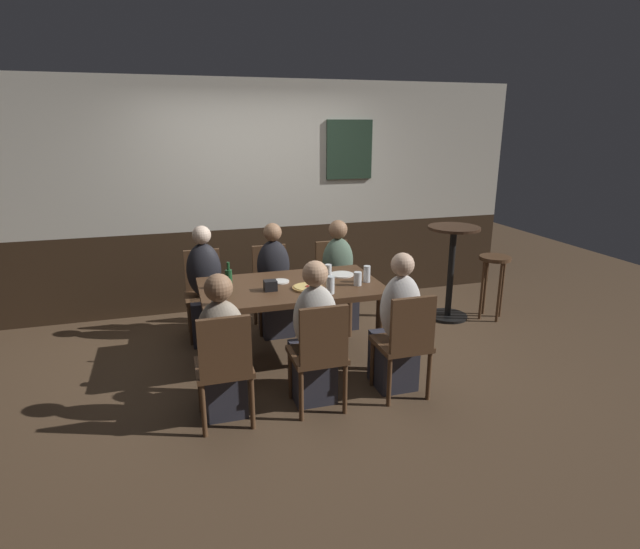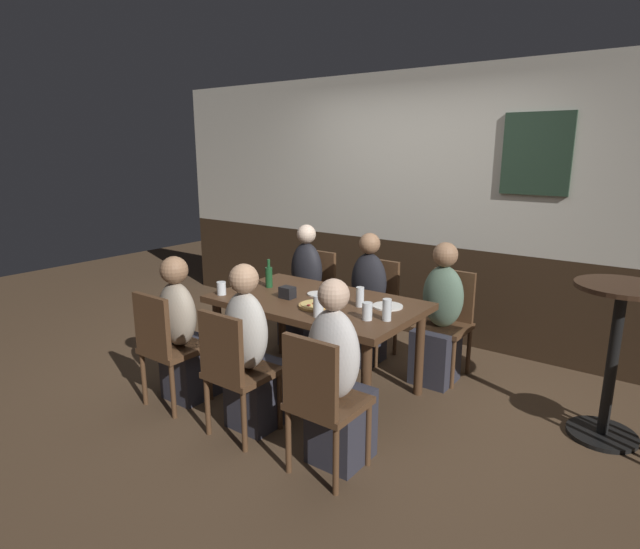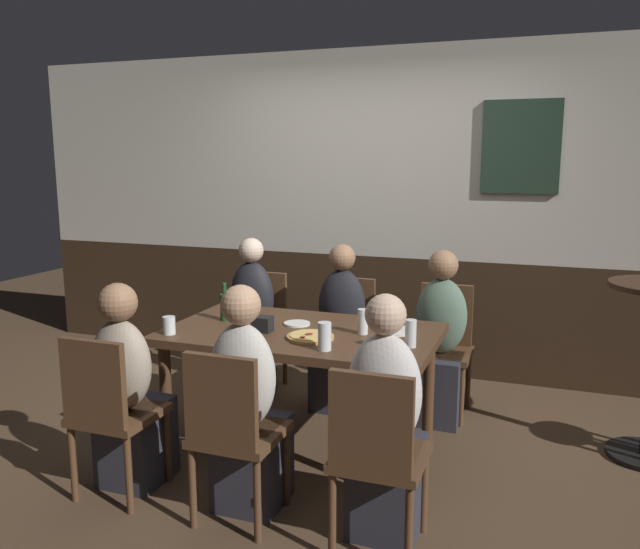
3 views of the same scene
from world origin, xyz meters
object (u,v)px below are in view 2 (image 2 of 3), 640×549
at_px(person_left_far, 304,295).
at_px(person_mid_far, 365,308).
at_px(pint_glass_pale, 318,308).
at_px(plate_white_small, 317,294).
at_px(pint_glass_amber, 387,311).
at_px(chair_left_far, 314,291).
at_px(beer_glass_tall, 360,298).
at_px(plate_white_large, 388,306).
at_px(beer_glass_half, 367,312).
at_px(dining_table, 317,310).
at_px(person_mid_near, 252,360).
at_px(person_right_far, 439,324).
at_px(chair_right_near, 321,398).
at_px(chair_left_near, 166,343).
at_px(condiment_caddy, 287,292).
at_px(highball_clear, 221,289).
at_px(side_bar_table, 614,350).
at_px(chair_mid_near, 234,367).
at_px(beer_bottle_green, 269,276).
at_px(person_left_near, 184,340).
at_px(chair_mid_far, 375,303).
at_px(person_right_near, 337,388).
at_px(chair_right_far, 447,317).
at_px(pizza, 317,305).

relative_size(person_left_far, person_mid_far, 1.01).
distance_m(pint_glass_pale, plate_white_small, 0.55).
relative_size(person_mid_far, pint_glass_amber, 7.67).
bearing_deg(chair_left_far, beer_glass_tall, -38.26).
distance_m(plate_white_large, plate_white_small, 0.61).
bearing_deg(person_mid_far, beer_glass_half, -58.02).
distance_m(dining_table, plate_white_large, 0.56).
relative_size(person_mid_near, person_right_far, 1.01).
relative_size(chair_right_near, person_left_far, 0.75).
xyz_separation_m(person_left_far, beer_glass_half, (1.27, -0.90, 0.31)).
bearing_deg(plate_white_large, pint_glass_amber, -61.97).
relative_size(chair_left_near, plate_white_large, 3.93).
xyz_separation_m(chair_left_far, person_right_far, (1.40, -0.16, -0.01)).
height_order(plate_white_small, condiment_caddy, condiment_caddy).
bearing_deg(chair_left_near, highball_clear, 88.80).
distance_m(person_mid_far, side_bar_table, 1.97).
height_order(chair_left_near, chair_right_near, same).
distance_m(chair_mid_near, beer_bottle_green, 1.13).
xyz_separation_m(person_left_near, condiment_caddy, (0.50, 0.62, 0.31)).
xyz_separation_m(chair_mid_far, person_mid_far, (-0.00, -0.16, -0.01)).
distance_m(chair_mid_far, person_right_far, 0.72).
bearing_deg(plate_white_small, beer_glass_half, -24.44).
xyz_separation_m(person_right_near, condiment_caddy, (-0.91, 0.62, 0.29)).
height_order(beer_glass_tall, plate_white_small, beer_glass_tall).
distance_m(chair_right_near, chair_left_far, 2.26).
bearing_deg(person_left_far, person_left_near, -90.00).
relative_size(chair_mid_far, pint_glass_amber, 5.83).
distance_m(person_left_far, person_right_far, 1.40).
xyz_separation_m(highball_clear, condiment_caddy, (0.48, 0.24, 0.00)).
relative_size(dining_table, beer_glass_half, 13.10).
bearing_deg(beer_bottle_green, side_bar_table, 11.59).
height_order(person_right_near, pint_glass_pale, person_right_near).
bearing_deg(pint_glass_amber, highball_clear, -170.58).
height_order(highball_clear, plate_white_large, highball_clear).
distance_m(chair_right_near, pint_glass_pale, 0.78).
relative_size(beer_bottle_green, plate_white_large, 1.06).
bearing_deg(chair_right_far, pizza, -119.63).
distance_m(beer_glass_tall, plate_white_small, 0.45).
distance_m(person_mid_far, plate_white_small, 0.67).
relative_size(chair_right_near, chair_left_far, 1.00).
height_order(pizza, condiment_caddy, condiment_caddy).
height_order(pint_glass_pale, beer_glass_half, pint_glass_pale).
xyz_separation_m(person_left_near, beer_glass_tall, (1.07, 0.77, 0.33)).
distance_m(person_left_far, beer_glass_tall, 1.30).
relative_size(chair_right_near, beer_bottle_green, 3.69).
relative_size(chair_right_near, person_right_near, 0.75).
bearing_deg(chair_mid_near, chair_left_far, 111.57).
bearing_deg(person_right_far, chair_right_near, -90.00).
distance_m(person_mid_far, highball_clear, 1.30).
distance_m(chair_right_near, plate_white_small, 1.29).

